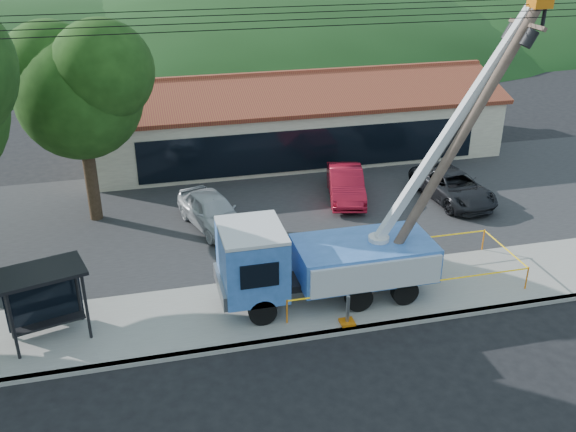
# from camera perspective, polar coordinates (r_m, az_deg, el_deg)

# --- Properties ---
(ground) EXTENTS (120.00, 120.00, 0.00)m
(ground) POSITION_cam_1_polar(r_m,az_deg,el_deg) (19.78, 3.77, -14.26)
(ground) COLOR black
(ground) RESTS_ON ground
(curb) EXTENTS (60.00, 0.25, 0.15)m
(curb) POSITION_cam_1_polar(r_m,az_deg,el_deg) (21.32, 2.07, -10.63)
(curb) COLOR gray
(curb) RESTS_ON ground
(sidewalk) EXTENTS (60.00, 4.00, 0.15)m
(sidewalk) POSITION_cam_1_polar(r_m,az_deg,el_deg) (22.82, 0.77, -7.91)
(sidewalk) COLOR gray
(sidewalk) RESTS_ON ground
(parking_lot) EXTENTS (60.00, 12.00, 0.10)m
(parking_lot) POSITION_cam_1_polar(r_m,az_deg,el_deg) (29.68, -3.12, 0.32)
(parking_lot) COLOR #28282B
(parking_lot) RESTS_ON ground
(strip_mall) EXTENTS (22.50, 8.53, 4.67)m
(strip_mall) POSITION_cam_1_polar(r_m,az_deg,el_deg) (37.13, 0.56, 8.60)
(strip_mall) COLOR #C0B398
(strip_mall) RESTS_ON ground
(tree_lot) EXTENTS (6.30, 5.60, 8.94)m
(tree_lot) POSITION_cam_1_polar(r_m,az_deg,el_deg) (28.26, -18.17, 11.08)
(tree_lot) COLOR #332316
(tree_lot) RESTS_ON ground
(hill_west) EXTENTS (78.40, 56.00, 28.00)m
(hill_west) POSITION_cam_1_polar(r_m,az_deg,el_deg) (71.31, -22.44, 13.36)
(hill_west) COLOR black
(hill_west) RESTS_ON ground
(hill_center) EXTENTS (89.60, 64.00, 32.00)m
(hill_center) POSITION_cam_1_polar(r_m,az_deg,el_deg) (72.13, -1.82, 15.31)
(hill_center) COLOR black
(hill_center) RESTS_ON ground
(hill_east) EXTENTS (72.80, 52.00, 26.00)m
(hill_east) POSITION_cam_1_polar(r_m,az_deg,el_deg) (78.72, 13.12, 15.55)
(hill_east) COLOR black
(hill_east) RESTS_ON ground
(utility_truck) EXTENTS (10.82, 4.06, 10.26)m
(utility_truck) POSITION_cam_1_polar(r_m,az_deg,el_deg) (22.31, 3.03, -3.56)
(utility_truck) COLOR black
(utility_truck) RESTS_ON ground
(leaning_pole) EXTENTS (5.48, 1.91, 10.16)m
(leaning_pole) POSITION_cam_1_polar(r_m,az_deg,el_deg) (22.18, 14.80, 6.26)
(leaning_pole) COLOR brown
(leaning_pole) RESTS_ON ground
(bus_shelter) EXTENTS (2.92, 2.23, 2.50)m
(bus_shelter) POSITION_cam_1_polar(r_m,az_deg,el_deg) (21.63, -20.99, -5.90)
(bus_shelter) COLOR black
(bus_shelter) RESTS_ON ground
(caution_tape) EXTENTS (9.02, 3.17, 0.92)m
(caution_tape) POSITION_cam_1_polar(r_m,az_deg,el_deg) (23.95, 9.52, -4.46)
(caution_tape) COLOR orange
(caution_tape) RESTS_ON ground
(car_silver) EXTENTS (3.04, 4.81, 1.52)m
(car_silver) POSITION_cam_1_polar(r_m,az_deg,el_deg) (28.45, -6.68, -1.10)
(car_silver) COLOR silver
(car_silver) RESTS_ON ground
(car_red) EXTENTS (2.54, 4.72, 1.48)m
(car_red) POSITION_cam_1_polar(r_m,az_deg,el_deg) (31.15, 5.11, 1.42)
(car_red) COLOR #A61025
(car_red) RESTS_ON ground
(car_dark) EXTENTS (2.80, 5.22, 1.39)m
(car_dark) POSITION_cam_1_polar(r_m,az_deg,el_deg) (31.84, 14.30, 1.24)
(car_dark) COLOR black
(car_dark) RESTS_ON ground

